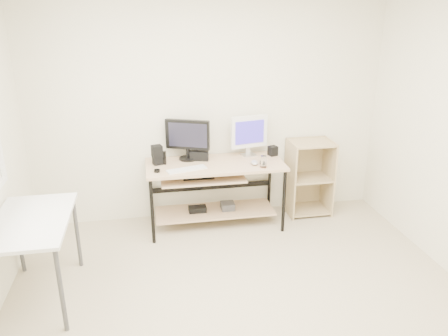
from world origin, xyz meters
TOP-DOWN VIEW (x-y plane):
  - room at (-0.14, 0.04)m, footprint 4.01×4.01m
  - desk at (-0.03, 1.66)m, footprint 1.50×0.65m
  - side_table at (-1.68, 0.60)m, footprint 0.60×1.00m
  - shelf_unit at (1.15, 1.82)m, footprint 0.50×0.40m
  - black_monitor at (-0.28, 1.84)m, footprint 0.48×0.23m
  - white_imac at (0.42, 1.85)m, footprint 0.43×0.14m
  - keyboard at (-0.33, 1.50)m, footprint 0.44×0.23m
  - mouse at (0.41, 1.54)m, footprint 0.09×0.13m
  - center_speaker at (-0.16, 1.79)m, footprint 0.22×0.13m
  - speaker_left at (-0.62, 1.74)m, footprint 0.13×0.13m
  - speaker_right at (0.69, 1.80)m, footprint 0.11×0.11m
  - audio_controller at (-0.56, 1.73)m, footprint 0.08×0.06m
  - volume_puck at (-0.64, 1.50)m, footprint 0.06×0.06m
  - smartphone at (0.51, 1.58)m, footprint 0.08×0.12m
  - coaster at (0.48, 1.43)m, footprint 0.10×0.10m
  - drinking_glass at (0.48, 1.43)m, footprint 0.07×0.07m

SIDE VIEW (x-z plane):
  - shelf_unit at x=1.15m, z-range 0.00..0.90m
  - desk at x=-0.03m, z-range 0.16..0.91m
  - side_table at x=-1.68m, z-range 0.30..1.05m
  - coaster at x=0.48m, z-range 0.75..0.76m
  - smartphone at x=0.51m, z-range 0.75..0.76m
  - keyboard at x=-0.33m, z-range 0.75..0.76m
  - volume_puck at x=-0.64m, z-range 0.75..0.78m
  - mouse at x=0.41m, z-range 0.75..0.79m
  - center_speaker at x=-0.16m, z-range 0.75..0.85m
  - speaker_right at x=0.69m, z-range 0.75..0.86m
  - drinking_glass at x=0.48m, z-range 0.76..0.88m
  - audio_controller at x=-0.56m, z-range 0.75..0.90m
  - speaker_left at x=-0.62m, z-range 0.76..0.97m
  - black_monitor at x=-0.28m, z-range 0.78..1.24m
  - white_imac at x=0.42m, z-range 0.79..1.25m
  - room at x=-0.14m, z-range 0.01..2.63m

